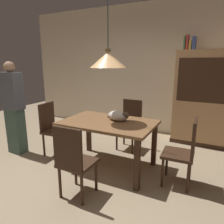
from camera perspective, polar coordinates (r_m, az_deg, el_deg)
The scene contains 15 objects.
ground at distance 3.07m, azimuth -7.46°, elevation -18.74°, with size 10.00×10.00×0.00m, color #998466.
back_wall at distance 5.01m, azimuth 9.66°, elevation 11.25°, with size 6.40×0.10×2.90m, color beige.
dining_table at distance 3.22m, azimuth -1.01°, elevation -4.30°, with size 1.40×0.90×0.75m.
chair_right_side at distance 2.95m, azimuth 19.09°, elevation -9.65°, with size 0.42×0.42×0.93m.
chair_near_front at distance 2.58m, azimuth -10.37°, elevation -12.50°, with size 0.40×0.40×0.93m.
chair_left_side at distance 3.89m, azimuth -15.92°, elevation -3.78°, with size 0.43×0.43×0.93m.
chair_far_back at distance 4.02m, azimuth 4.91°, elevation -2.73°, with size 0.41×0.41×0.93m.
cat_sleeping at distance 3.22m, azimuth 1.85°, elevation -1.01°, with size 0.39×0.26×0.16m.
pendant_lamp at distance 3.06m, azimuth -1.09°, elevation 14.06°, with size 0.52×0.52×1.30m.
hutch_bookcase at distance 4.51m, azimuth 23.62°, elevation 2.89°, with size 1.12×0.45×1.85m.
book_green_slim at distance 4.50m, azimuth 19.21°, elevation 17.23°, with size 0.03×0.20×0.26m, color #427A4C.
book_red_tall at distance 4.50m, azimuth 19.87°, elevation 17.31°, with size 0.04×0.22×0.28m, color #B73833.
book_yellow_short at distance 4.49m, azimuth 20.57°, elevation 16.63°, with size 0.04×0.20×0.18m, color gold.
book_blue_wide at distance 4.48m, azimuth 21.46°, elevation 16.94°, with size 0.06×0.24×0.24m, color #384C93.
person_standing at distance 4.11m, azimuth -25.11°, elevation 0.89°, with size 0.36×0.22×1.64m.
Camera 1 is at (1.50, -2.12, 1.64)m, focal length 33.66 mm.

